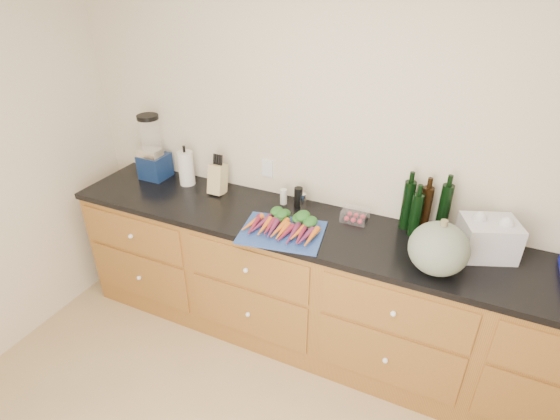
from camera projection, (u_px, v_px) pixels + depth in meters
The scene contains 15 objects.
wall_back at pixel (355, 157), 2.72m from camera, with size 4.10×0.05×2.60m, color beige.
cabinets at pixel (330, 294), 2.88m from camera, with size 3.60×0.64×0.90m.
countertop at pixel (335, 234), 2.65m from camera, with size 3.64×0.62×0.04m, color black.
cutting_board at pixel (282, 232), 2.62m from camera, with size 0.49×0.37×0.01m, color #23428E.
carrots at pixel (285, 225), 2.63m from camera, with size 0.44×0.30×0.06m.
squash at pixel (439, 249), 2.24m from camera, with size 0.31×0.31×0.28m, color #5C6C5A.
blender_appliance at pixel (153, 151), 3.20m from camera, with size 0.19×0.19×0.48m.
paper_towel at pixel (186, 168), 3.14m from camera, with size 0.11×0.11×0.25m, color silver.
knife_block at pixel (218, 179), 3.03m from camera, with size 0.10×0.10×0.21m, color tan.
grinder_salt at pixel (284, 197), 2.91m from camera, with size 0.05×0.05×0.11m, color silver.
grinder_pepper at pixel (298, 198), 2.87m from camera, with size 0.06×0.06×0.14m, color black.
canister_chrome at pixel (303, 201), 2.86m from camera, with size 0.05×0.05×0.10m, color silver.
tomato_box at pixel (355, 215), 2.73m from camera, with size 0.16×0.13×0.07m, color white.
bottles at pixel (423, 210), 2.56m from camera, with size 0.27×0.14×0.33m.
grocery_bag at pixel (488, 238), 2.38m from camera, with size 0.28×0.23×0.21m, color white, non-canonical shape.
Camera 1 is at (0.64, -0.87, 2.36)m, focal length 28.00 mm.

